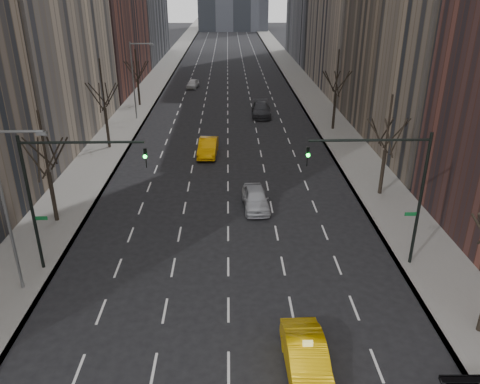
{
  "coord_description": "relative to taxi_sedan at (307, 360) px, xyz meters",
  "views": [
    {
      "loc": [
        0.12,
        -11.43,
        15.31
      ],
      "look_at": [
        0.77,
        14.97,
        3.5
      ],
      "focal_mm": 35.0,
      "sensor_mm": 36.0,
      "label": 1
    }
  ],
  "objects": [
    {
      "name": "tree_lw_c",
      "position": [
        -15.3,
        30.42,
        3.24
      ],
      "size": [
        3.36,
        3.5,
        8.74
      ],
      "color": "black",
      "rests_on": "ground"
    },
    {
      "name": "streetlight_far",
      "position": [
        -14.13,
        41.42,
        4.83
      ],
      "size": [
        2.83,
        0.22,
        9.0
      ],
      "color": "slate",
      "rests_on": "ground"
    },
    {
      "name": "taxi_sedan",
      "position": [
        0.0,
        0.0,
        0.0
      ],
      "size": [
        1.82,
        4.86,
        1.59
      ],
      "primitive_type": "imported",
      "rotation": [
        0.0,
        0.0,
        0.03
      ],
      "color": "#DEA604",
      "rests_on": "ground"
    },
    {
      "name": "tree_lw_b",
      "position": [
        -15.3,
        14.42,
        2.93
      ],
      "size": [
        3.36,
        3.5,
        7.82
      ],
      "color": "black",
      "rests_on": "ground"
    },
    {
      "name": "traffic_mast_left",
      "position": [
        -12.4,
        8.42,
        4.69
      ],
      "size": [
        6.69,
        0.39,
        8.0
      ],
      "color": "black",
      "rests_on": "ground"
    },
    {
      "name": "tree_lw_d",
      "position": [
        -15.3,
        48.42,
        2.77
      ],
      "size": [
        3.36,
        3.5,
        7.36
      ],
      "color": "black",
      "rests_on": "ground"
    },
    {
      "name": "silver_sedan_ahead",
      "position": [
        -1.25,
        16.33,
        -0.02
      ],
      "size": [
        2.1,
        4.64,
        1.55
      ],
      "primitive_type": "imported",
      "rotation": [
        0.0,
        0.0,
        0.06
      ],
      "color": "#AEB0B6",
      "rests_on": "ground"
    },
    {
      "name": "sidewalk_left",
      "position": [
        -15.55,
        66.42,
        -0.72
      ],
      "size": [
        4.5,
        320.0,
        0.15
      ],
      "primitive_type": "cube",
      "color": "slate",
      "rests_on": "ground"
    },
    {
      "name": "far_taxi",
      "position": [
        -5.21,
        28.14,
        0.02
      ],
      "size": [
        1.98,
        5.0,
        1.62
      ],
      "primitive_type": "imported",
      "rotation": [
        0.0,
        0.0,
        -0.05
      ],
      "color": "#F9A405",
      "rests_on": "ground"
    },
    {
      "name": "far_suv_grey",
      "position": [
        0.89,
        42.72,
        0.03
      ],
      "size": [
        2.42,
        5.7,
        1.64
      ],
      "primitive_type": "imported",
      "rotation": [
        0.0,
        0.0,
        -0.02
      ],
      "color": "#2F3034",
      "rests_on": "ground"
    },
    {
      "name": "streetlight_near",
      "position": [
        -14.13,
        6.42,
        4.83
      ],
      "size": [
        2.83,
        0.22,
        9.0
      ],
      "color": "slate",
      "rests_on": "ground"
    },
    {
      "name": "tree_rw_c",
      "position": [
        8.7,
        36.42,
        3.24
      ],
      "size": [
        3.36,
        3.5,
        8.74
      ],
      "color": "black",
      "rests_on": "ground"
    },
    {
      "name": "sidewalk_right",
      "position": [
        8.95,
        66.42,
        -0.72
      ],
      "size": [
        4.5,
        320.0,
        0.15
      ],
      "primitive_type": "cube",
      "color": "slate",
      "rests_on": "ground"
    },
    {
      "name": "tree_rw_b",
      "position": [
        8.7,
        18.42,
        2.93
      ],
      "size": [
        3.36,
        3.5,
        7.82
      ],
      "color": "black",
      "rests_on": "ground"
    },
    {
      "name": "far_car_white",
      "position": [
        -8.87,
        60.23,
        -0.12
      ],
      "size": [
        2.09,
        4.11,
        1.34
      ],
      "primitive_type": "imported",
      "rotation": [
        0.0,
        0.0,
        -0.13
      ],
      "color": "silver",
      "rests_on": "ground"
    },
    {
      "name": "traffic_mast_right",
      "position": [
        5.81,
        8.42,
        4.69
      ],
      "size": [
        6.69,
        0.39,
        8.0
      ],
      "color": "black",
      "rests_on": "ground"
    }
  ]
}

